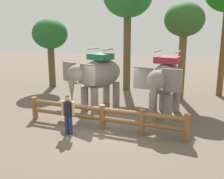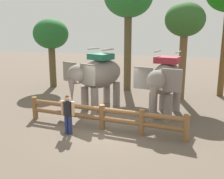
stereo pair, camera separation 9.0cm
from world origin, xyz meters
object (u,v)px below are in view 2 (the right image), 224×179
elephant_near_left (98,76)px  elephant_center (165,81)px  log_fence (102,115)px  tree_deep_back (185,23)px  tree_far_right (51,35)px  tourist_woman_in_black (68,112)px

elephant_near_left → elephant_center: size_ratio=1.01×
log_fence → elephant_near_left: 3.13m
elephant_center → tree_deep_back: size_ratio=0.66×
tree_far_right → elephant_near_left: bearing=-38.7°
tree_far_right → tree_deep_back: size_ratio=0.86×
tree_far_right → tourist_woman_in_black: bearing=-56.4°
elephant_near_left → tree_deep_back: 5.85m
tourist_woman_in_black → tree_far_right: size_ratio=0.34×
elephant_center → tree_far_right: 9.62m
tourist_woman_in_black → tree_far_right: (-5.04, 7.58, 2.71)m
log_fence → tourist_woman_in_black: size_ratio=4.38×
log_fence → tourist_woman_in_black: 1.49m
elephant_center → tree_far_right: (-8.43, 4.24, 1.89)m
tourist_woman_in_black → tree_deep_back: (3.96, 6.88, 3.51)m
elephant_near_left → tree_far_right: 6.63m
tourist_woman_in_black → tree_deep_back: 8.68m
elephant_near_left → tree_far_right: (-4.96, 3.98, 1.88)m
tree_deep_back → tourist_woman_in_black: bearing=-119.9°
elephant_center → tourist_woman_in_black: elephant_center is taller
tree_deep_back → elephant_near_left: bearing=-141.0°
log_fence → tree_deep_back: bearing=64.2°
log_fence → tourist_woman_in_black: (-1.10, -0.95, 0.33)m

